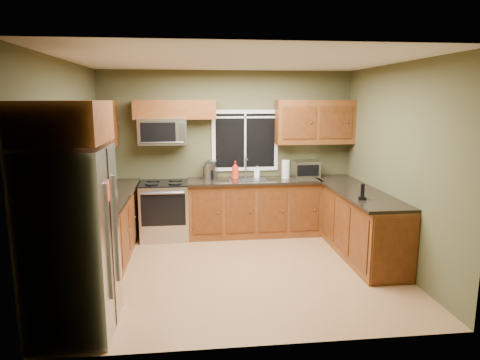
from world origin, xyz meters
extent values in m
plane|color=#996B43|center=(0.00, 0.00, 0.00)|extent=(4.20, 4.20, 0.00)
plane|color=white|center=(0.00, 0.00, 2.70)|extent=(4.20, 4.20, 0.00)
plane|color=#4A4A2C|center=(0.00, 1.80, 1.35)|extent=(4.20, 0.00, 4.20)
plane|color=#4A4A2C|center=(0.00, -1.80, 1.35)|extent=(4.20, 0.00, 4.20)
plane|color=#4A4A2C|center=(-2.10, 0.00, 1.35)|extent=(0.00, 3.60, 3.60)
plane|color=#4A4A2C|center=(2.10, 0.00, 1.35)|extent=(0.00, 3.60, 3.60)
cube|color=white|center=(0.30, 1.79, 1.55)|extent=(1.12, 0.03, 1.02)
cube|color=black|center=(0.30, 1.78, 1.55)|extent=(1.00, 0.01, 0.90)
cube|color=white|center=(0.30, 1.77, 1.55)|extent=(0.03, 0.01, 0.90)
cube|color=white|center=(0.30, 1.77, 1.94)|extent=(1.00, 0.01, 0.03)
cube|color=brown|center=(-1.80, 0.48, 0.45)|extent=(0.60, 2.65, 0.90)
cube|color=black|center=(-1.78, 0.48, 0.92)|extent=(0.65, 2.65, 0.04)
cube|color=brown|center=(0.42, 1.50, 0.45)|extent=(2.17, 0.60, 0.90)
cube|color=black|center=(0.42, 1.48, 0.92)|extent=(2.17, 0.65, 0.04)
cube|color=brown|center=(1.80, 0.55, 0.45)|extent=(0.60, 2.50, 0.90)
cube|color=#54280F|center=(1.80, -0.71, 0.45)|extent=(0.56, 0.02, 0.82)
cube|color=black|center=(1.78, 0.55, 0.92)|extent=(0.65, 2.50, 0.04)
cube|color=brown|center=(-1.94, 0.48, 1.86)|extent=(0.33, 2.65, 0.72)
cube|color=brown|center=(-0.85, 1.64, 2.07)|extent=(1.30, 0.33, 0.30)
cube|color=brown|center=(1.45, 1.64, 1.86)|extent=(1.30, 0.33, 0.72)
cube|color=brown|center=(-1.74, -1.30, 2.03)|extent=(0.72, 0.90, 0.38)
cube|color=#B7B7BC|center=(-1.74, -1.30, 0.90)|extent=(0.72, 0.90, 1.80)
cube|color=slate|center=(-1.37, -1.50, 0.95)|extent=(0.03, 0.04, 1.10)
cube|color=slate|center=(-1.37, -1.10, 0.95)|extent=(0.03, 0.04, 1.10)
cube|color=black|center=(-1.38, -1.30, 0.90)|extent=(0.01, 0.02, 1.78)
cube|color=red|center=(-1.37, -1.40, 1.40)|extent=(0.01, 0.14, 0.20)
cube|color=#B7B7BC|center=(-1.05, 1.48, 0.45)|extent=(0.76, 0.65, 0.90)
cube|color=black|center=(-1.05, 1.48, 0.91)|extent=(0.76, 0.64, 0.03)
cube|color=black|center=(-1.05, 1.15, 0.55)|extent=(0.68, 0.02, 0.50)
cylinder|color=slate|center=(-1.05, 1.12, 0.82)|extent=(0.64, 0.04, 0.04)
cylinder|color=black|center=(-1.23, 1.33, 0.93)|extent=(0.20, 0.20, 0.01)
cylinder|color=black|center=(-0.87, 1.33, 0.93)|extent=(0.20, 0.20, 0.01)
cylinder|color=black|center=(-1.23, 1.61, 0.93)|extent=(0.20, 0.20, 0.01)
cylinder|color=black|center=(-0.87, 1.61, 0.93)|extent=(0.20, 0.20, 0.01)
cube|color=#B7B7BC|center=(-1.05, 1.61, 1.73)|extent=(0.76, 0.38, 0.42)
cube|color=black|center=(-1.11, 1.42, 1.73)|extent=(0.54, 0.01, 0.30)
cube|color=slate|center=(-0.74, 1.42, 1.73)|extent=(0.10, 0.01, 0.30)
cylinder|color=slate|center=(-1.05, 1.40, 1.57)|extent=(0.66, 0.02, 0.02)
cube|color=slate|center=(0.30, 1.48, 0.94)|extent=(0.60, 0.42, 0.02)
cylinder|color=#B7B7BC|center=(0.30, 1.68, 1.11)|extent=(0.03, 0.03, 0.34)
cylinder|color=#B7B7BC|center=(0.30, 1.60, 1.27)|extent=(0.03, 0.18, 0.03)
cube|color=#B7B7BC|center=(1.31, 1.62, 1.08)|extent=(0.45, 0.35, 0.27)
cube|color=black|center=(1.31, 1.45, 1.08)|extent=(0.37, 0.04, 0.18)
cube|color=slate|center=(-0.28, 1.65, 1.09)|extent=(0.22, 0.25, 0.29)
cylinder|color=black|center=(-0.28, 1.57, 1.02)|extent=(0.13, 0.13, 0.16)
cylinder|color=#B7B7BC|center=(-0.35, 1.57, 1.06)|extent=(0.18, 0.18, 0.23)
cone|color=black|center=(-0.35, 1.57, 1.20)|extent=(0.12, 0.12, 0.06)
cylinder|color=white|center=(0.95, 1.53, 1.09)|extent=(0.13, 0.13, 0.30)
cylinder|color=slate|center=(0.95, 1.53, 1.25)|extent=(0.02, 0.02, 0.04)
imported|color=red|center=(0.11, 1.52, 1.09)|extent=(0.13, 0.13, 0.30)
imported|color=white|center=(0.49, 1.66, 1.04)|extent=(0.11, 0.11, 0.19)
imported|color=white|center=(-0.25, 1.70, 1.02)|extent=(0.17, 0.17, 0.17)
cube|color=black|center=(1.61, -0.10, 0.96)|extent=(0.12, 0.12, 0.04)
cube|color=black|center=(1.61, -0.10, 1.07)|extent=(0.05, 0.04, 0.17)
camera|label=1|loc=(-0.60, -5.34, 2.23)|focal=32.00mm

